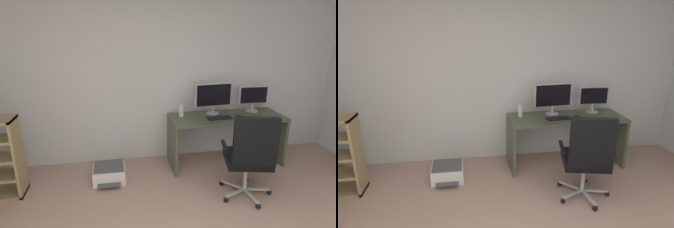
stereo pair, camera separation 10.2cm
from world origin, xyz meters
The scene contains 9 objects.
wall_back centered at (0.00, 2.78, 1.26)m, with size 5.56×0.10×2.51m, color silver.
desk centered at (0.93, 2.32, 0.54)m, with size 1.61×0.62×0.73m.
monitor_main centered at (0.78, 2.48, 0.98)m, with size 0.56×0.18×0.44m.
monitor_secondary centered at (1.39, 2.48, 0.95)m, with size 0.43×0.18×0.37m.
keyboard centered at (0.79, 2.24, 0.74)m, with size 0.34×0.13×0.02m, color black.
computer_mouse centered at (1.06, 2.22, 0.74)m, with size 0.06×0.10×0.03m, color black.
desktop_speaker centered at (0.30, 2.43, 0.81)m, with size 0.07×0.07×0.17m, color silver.
office_chair centered at (0.84, 1.41, 0.58)m, with size 0.64×0.63×1.06m.
printer centered at (-0.73, 2.13, 0.11)m, with size 0.40×0.45×0.21m.
Camera 1 is at (-0.58, -1.21, 1.95)m, focal length 29.98 mm.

